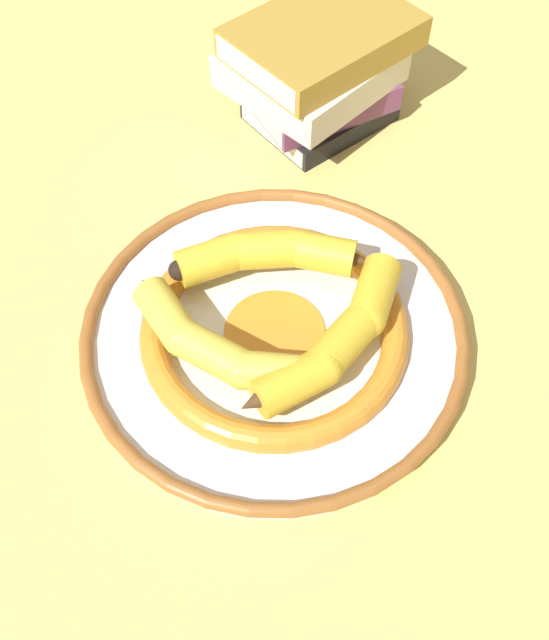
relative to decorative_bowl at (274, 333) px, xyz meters
name	(u,v)px	position (x,y,z in m)	size (l,w,h in m)	color
ground_plane	(313,341)	(0.02, 0.04, -0.02)	(2.80, 2.80, 0.00)	#E5CC6B
decorative_bowl	(274,333)	(0.00, 0.00, 0.00)	(0.37, 0.37, 0.04)	white
banana_a	(214,345)	(0.01, -0.07, 0.04)	(0.18, 0.12, 0.03)	yellow
banana_b	(336,341)	(0.06, 0.03, 0.04)	(0.11, 0.20, 0.04)	gold
banana_c	(270,254)	(-0.06, 0.03, 0.04)	(0.10, 0.19, 0.04)	yellow
book_stack	(317,71)	(-0.27, 0.19, 0.06)	(0.20, 0.23, 0.13)	black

